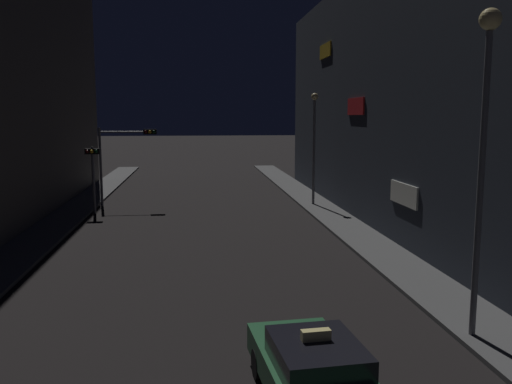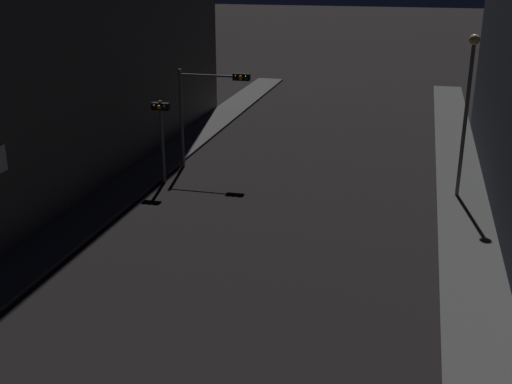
# 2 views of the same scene
# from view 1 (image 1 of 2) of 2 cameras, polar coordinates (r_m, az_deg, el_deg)

# --- Properties ---
(sidewalk_left) EXTENTS (2.14, 57.60, 0.13)m
(sidewalk_left) POSITION_cam_1_polar(r_m,az_deg,el_deg) (31.31, -19.53, -2.56)
(sidewalk_left) COLOR #4C4C4C
(sidewalk_left) RESTS_ON ground_plane
(sidewalk_right) EXTENTS (2.14, 57.60, 0.13)m
(sidewalk_right) POSITION_cam_1_polar(r_m,az_deg,el_deg) (31.40, 7.51, -2.13)
(sidewalk_right) COLOR #4C4C4C
(sidewalk_right) RESTS_ON ground_plane
(building_facade_right) EXTENTS (8.96, 35.25, 13.26)m
(building_facade_right) POSITION_cam_1_polar(r_m,az_deg,el_deg) (31.09, 18.58, 9.57)
(building_facade_right) COLOR #282D38
(building_facade_right) RESTS_ON ground_plane
(taxi) EXTENTS (2.16, 4.58, 1.62)m
(taxi) POSITION_cam_1_polar(r_m,az_deg,el_deg) (10.89, 6.21, -18.54)
(taxi) COLOR #1E512D
(taxi) RESTS_ON ground_plane
(traffic_light_overhead) EXTENTS (3.54, 0.42, 4.87)m
(traffic_light_overhead) POSITION_cam_1_polar(r_m,az_deg,el_deg) (34.20, -13.98, 4.39)
(traffic_light_overhead) COLOR slate
(traffic_light_overhead) RESTS_ON ground_plane
(traffic_light_left_kerb) EXTENTS (0.80, 0.42, 3.85)m
(traffic_light_left_kerb) POSITION_cam_1_polar(r_m,az_deg,el_deg) (31.97, -16.92, 2.63)
(traffic_light_left_kerb) COLOR slate
(traffic_light_left_kerb) RESTS_ON ground_plane
(street_lamp_near_block) EXTENTS (0.52, 0.52, 7.96)m
(street_lamp_near_block) POSITION_cam_1_polar(r_m,az_deg,el_deg) (14.05, 23.07, 7.18)
(street_lamp_near_block) COLOR slate
(street_lamp_near_block) RESTS_ON sidewalk_right
(street_lamp_far_block) EXTENTS (0.44, 0.44, 6.84)m
(street_lamp_far_block) POSITION_cam_1_polar(r_m,az_deg,el_deg) (33.42, 6.19, 6.14)
(street_lamp_far_block) COLOR slate
(street_lamp_far_block) RESTS_ON sidewalk_right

